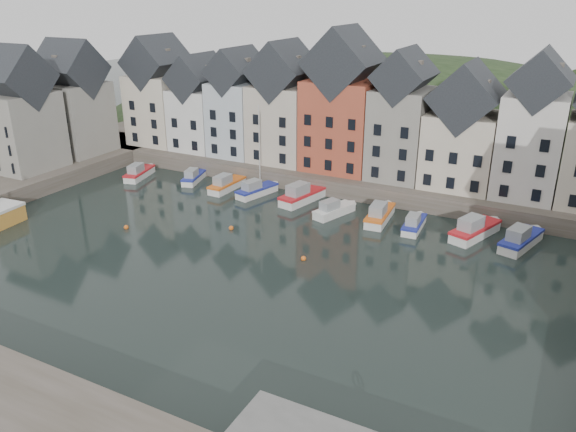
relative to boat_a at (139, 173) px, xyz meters
The scene contains 16 objects.
ground 30.03m from the boat_a, 34.74° to the right, with size 260.00×260.00×0.00m, color black.
far_quay 27.84m from the boat_a, 27.59° to the left, with size 90.00×16.00×2.00m, color #4F483C.
hillside 49.69m from the boat_a, 57.60° to the left, with size 153.60×70.40×64.00m.
far_terrace 31.04m from the boat_a, 21.34° to the left, with size 72.37×8.16×17.78m.
left_terrace 14.44m from the boat_a, 162.35° to the right, with size 7.65×17.00×15.69m.
mooring_buoys 23.79m from the boat_a, 29.67° to the right, with size 20.50×5.50×0.50m.
boat_a is the anchor object (origin of this frame).
boat_b 7.80m from the boat_a, 15.64° to the left, with size 3.07×5.61×2.06m.
boat_c 13.25m from the boat_a, ahead, with size 2.04×6.15×2.34m.
boat_d 17.62m from the boat_a, ahead, with size 3.25×6.17×11.28m.
boat_e 23.70m from the boat_a, ahead, with size 3.61×7.32×2.70m.
boat_f 28.68m from the boat_a, ahead, with size 3.39×5.81×2.13m.
boat_g 33.81m from the boat_a, ahead, with size 2.52×6.58×2.47m.
boat_h 37.80m from the boat_a, ahead, with size 1.99×5.46×2.06m.
boat_i 43.81m from the boat_a, ahead, with size 4.33×7.24×2.66m.
boat_j 48.28m from the boat_a, ahead, with size 3.77×6.93×2.54m.
Camera 1 is at (26.62, -37.60, 23.42)m, focal length 35.00 mm.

